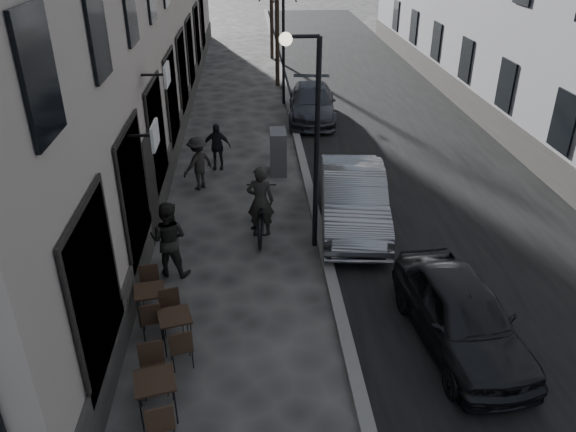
{
  "coord_description": "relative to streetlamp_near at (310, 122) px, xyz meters",
  "views": [
    {
      "loc": [
        -1.49,
        -5.84,
        7.14
      ],
      "look_at": [
        -0.78,
        4.18,
        1.8
      ],
      "focal_mm": 35.0,
      "sensor_mm": 36.0,
      "label": 1
    }
  ],
  "objects": [
    {
      "name": "pedestrian_far",
      "position": [
        -2.4,
        5.01,
        -2.41
      ],
      "size": [
        0.91,
        0.44,
        1.5
      ],
      "primitive_type": "imported",
      "rotation": [
        0.0,
        0.0,
        -0.08
      ],
      "color": "black",
      "rests_on": "ground"
    },
    {
      "name": "utility_cabinet",
      "position": [
        -0.47,
        4.58,
        -2.48
      ],
      "size": [
        0.52,
        0.92,
        1.36
      ],
      "primitive_type": "cube",
      "rotation": [
        0.0,
        0.0,
        -0.02
      ],
      "color": "#58585A",
      "rests_on": "ground"
    },
    {
      "name": "car_mid",
      "position": [
        1.27,
        0.97,
        -2.41
      ],
      "size": [
        2.07,
        4.72,
        1.51
      ],
      "primitive_type": "imported",
      "rotation": [
        0.0,
        0.0,
        -0.1
      ],
      "color": "gray",
      "rests_on": "ground"
    },
    {
      "name": "cyclist_rider",
      "position": [
        -1.12,
        0.66,
        -2.23
      ],
      "size": [
        0.71,
        0.49,
        1.86
      ],
      "primitive_type": "imported",
      "rotation": [
        0.0,
        0.0,
        3.06
      ],
      "color": "black",
      "rests_on": "ground"
    },
    {
      "name": "car_near",
      "position": [
        2.47,
        -3.77,
        -2.49
      ],
      "size": [
        1.96,
        4.05,
        1.33
      ],
      "primitive_type": "imported",
      "rotation": [
        0.0,
        0.0,
        0.1
      ],
      "color": "black",
      "rests_on": "ground"
    },
    {
      "name": "car_far",
      "position": [
        1.17,
        9.87,
        -2.51
      ],
      "size": [
        2.22,
        4.62,
        1.3
      ],
      "primitive_type": "imported",
      "rotation": [
        0.0,
        0.0,
        -0.09
      ],
      "color": "#3A3C44",
      "rests_on": "ground"
    },
    {
      "name": "pedestrian_mid",
      "position": [
        -2.88,
        3.53,
        -2.36
      ],
      "size": [
        1.15,
        1.15,
        1.6
      ],
      "primitive_type": "imported",
      "rotation": [
        0.0,
        0.0,
        3.92
      ],
      "color": "black",
      "rests_on": "ground"
    },
    {
      "name": "kerb",
      "position": [
        0.37,
        10.0,
        -3.1
      ],
      "size": [
        0.25,
        60.0,
        0.12
      ],
      "primitive_type": "cube",
      "color": "gray",
      "rests_on": "ground"
    },
    {
      "name": "streetlamp_near",
      "position": [
        0.0,
        0.0,
        0.0
      ],
      "size": [
        0.9,
        0.28,
        5.09
      ],
      "color": "black",
      "rests_on": "ground"
    },
    {
      "name": "pedestrian_near",
      "position": [
        -3.19,
        -1.0,
        -2.27
      ],
      "size": [
        1.0,
        0.86,
        1.78
      ],
      "primitive_type": "imported",
      "rotation": [
        0.0,
        0.0,
        2.9
      ],
      "color": "black",
      "rests_on": "ground"
    },
    {
      "name": "streetlamp_far",
      "position": [
        0.0,
        12.0,
        0.0
      ],
      "size": [
        0.9,
        0.28,
        5.09
      ],
      "color": "black",
      "rests_on": "ground"
    },
    {
      "name": "road",
      "position": [
        4.02,
        10.0,
        -3.16
      ],
      "size": [
        7.3,
        60.0,
        0.0
      ],
      "primitive_type": "cube",
      "color": "black",
      "rests_on": "ground"
    },
    {
      "name": "bicycle",
      "position": [
        -1.12,
        0.66,
        -2.59
      ],
      "size": [
        0.92,
        2.21,
        1.13
      ],
      "primitive_type": "imported",
      "rotation": [
        0.0,
        0.0,
        3.06
      ],
      "color": "black",
      "rests_on": "ground"
    },
    {
      "name": "bistro_set_c",
      "position": [
        -3.39,
        -2.66,
        -2.73
      ],
      "size": [
        0.67,
        1.47,
        0.84
      ],
      "rotation": [
        0.0,
        0.0,
        0.17
      ],
      "color": "black",
      "rests_on": "ground"
    },
    {
      "name": "bistro_set_b",
      "position": [
        -2.82,
        -3.51,
        -2.73
      ],
      "size": [
        0.76,
        1.48,
        0.85
      ],
      "rotation": [
        0.0,
        0.0,
        0.27
      ],
      "color": "black",
      "rests_on": "ground"
    },
    {
      "name": "bistro_set_a",
      "position": [
        -2.94,
        -5.17,
        -2.69
      ],
      "size": [
        0.76,
        1.59,
        0.91
      ],
      "rotation": [
        0.0,
        0.0,
        0.23
      ],
      "color": "black",
      "rests_on": "ground"
    }
  ]
}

